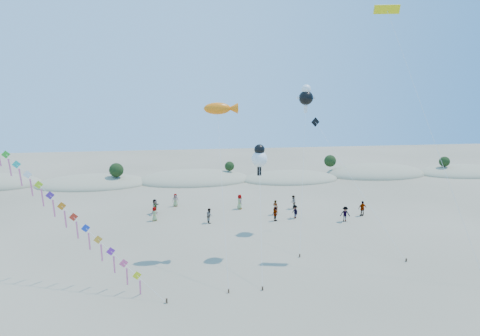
% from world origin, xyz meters
% --- Properties ---
extents(dune_ridge, '(145.30, 11.49, 5.57)m').
position_xyz_m(dune_ridge, '(1.06, 45.14, 0.11)').
color(dune_ridge, '#9C9372').
rests_on(dune_ridge, ground).
extents(kite_train, '(22.70, 14.12, 17.28)m').
position_xyz_m(kite_train, '(-14.70, 14.23, 8.79)').
color(kite_train, '#3F2D1E').
rests_on(kite_train, ground).
extents(fish_kite, '(3.03, 8.93, 13.81)m').
position_xyz_m(fish_kite, '(2.09, 15.89, 13.25)').
color(fish_kite, '#3F2D1E').
rests_on(fish_kite, ground).
extents(cartoon_kite_low, '(1.77, 8.03, 10.15)m').
position_xyz_m(cartoon_kite_low, '(5.40, 14.88, 8.98)').
color(cartoon_kite_low, '#3F2D1E').
rests_on(cartoon_kite_low, ground).
extents(cartoon_kite_high, '(3.80, 9.47, 15.43)m').
position_xyz_m(cartoon_kite_high, '(11.62, 21.76, 14.18)').
color(cartoon_kite_high, '#3F2D1E').
rests_on(cartoon_kite_high, ground).
extents(parafoil_kite, '(5.77, 10.58, 22.32)m').
position_xyz_m(parafoil_kite, '(17.01, 15.44, 21.44)').
color(parafoil_kite, '#3F2D1E').
rests_on(parafoil_kite, ground).
extents(dark_kite, '(5.60, 11.49, 11.97)m').
position_xyz_m(dark_kite, '(14.25, 19.19, 8.38)').
color(dark_kite, '#3F2D1E').
rests_on(dark_kite, ground).
extents(beachgoers, '(25.74, 9.50, 1.87)m').
position_xyz_m(beachgoers, '(6.50, 25.72, 0.87)').
color(beachgoers, slate).
rests_on(beachgoers, ground).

